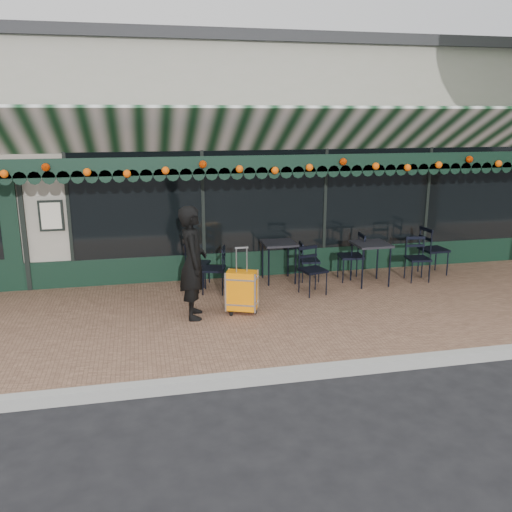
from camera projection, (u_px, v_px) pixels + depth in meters
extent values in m
plane|color=black|center=(320.00, 373.00, 6.97)|extent=(80.00, 80.00, 0.00)
cube|color=brown|center=(281.00, 314.00, 8.84)|extent=(18.00, 4.00, 0.15)
cube|color=#9E9E99|center=(322.00, 371.00, 6.87)|extent=(18.00, 0.16, 0.15)
cube|color=gray|center=(222.00, 154.00, 13.96)|extent=(12.00, 8.00, 4.50)
cube|color=black|center=(315.00, 198.00, 10.56)|extent=(9.20, 0.04, 2.00)
cube|color=silver|center=(51.00, 216.00, 9.56)|extent=(0.42, 0.04, 0.55)
cube|color=black|center=(274.00, 164.00, 8.73)|extent=(12.00, 0.03, 0.28)
cylinder|color=orange|center=(275.00, 165.00, 8.68)|extent=(11.60, 0.12, 0.12)
imported|color=black|center=(193.00, 263.00, 8.30)|extent=(0.47, 0.67, 1.76)
cube|color=orange|center=(242.00, 290.00, 8.59)|extent=(0.53, 0.42, 0.63)
cube|color=black|center=(242.00, 311.00, 8.68)|extent=(0.53, 0.42, 0.06)
cube|color=silver|center=(242.00, 260.00, 8.46)|extent=(0.21, 0.11, 0.39)
cube|color=black|center=(371.00, 244.00, 10.00)|extent=(0.64, 0.64, 0.04)
cylinder|color=black|center=(362.00, 269.00, 9.79)|extent=(0.03, 0.03, 0.74)
cylinder|color=black|center=(390.00, 267.00, 9.90)|extent=(0.03, 0.03, 0.74)
cylinder|color=black|center=(351.00, 262.00, 10.29)|extent=(0.03, 0.03, 0.74)
cylinder|color=black|center=(377.00, 260.00, 10.40)|extent=(0.03, 0.03, 0.74)
cube|color=black|center=(279.00, 243.00, 10.17)|extent=(0.62, 0.62, 0.04)
cylinder|color=black|center=(269.00, 267.00, 9.97)|extent=(0.03, 0.03, 0.72)
cylinder|color=black|center=(296.00, 266.00, 10.07)|extent=(0.03, 0.03, 0.72)
cylinder|color=black|center=(263.00, 260.00, 10.45)|extent=(0.03, 0.03, 0.72)
cylinder|color=black|center=(288.00, 259.00, 10.56)|extent=(0.03, 0.03, 0.72)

